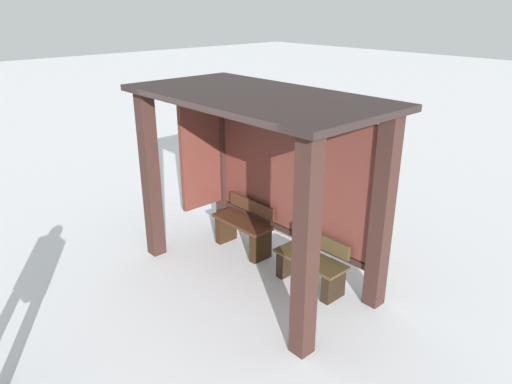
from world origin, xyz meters
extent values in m
plane|color=silver|center=(0.00, 0.00, 0.00)|extent=(60.00, 60.00, 0.00)
cube|color=#39221D|center=(-1.48, -0.66, 1.21)|extent=(0.20, 0.20, 2.43)
cube|color=#39221D|center=(1.48, -0.66, 1.21)|extent=(0.20, 0.20, 2.43)
cube|color=#39221D|center=(-1.48, 0.66, 1.21)|extent=(0.20, 0.20, 2.43)
cube|color=#39221D|center=(1.48, 0.66, 1.21)|extent=(0.20, 0.20, 2.43)
cube|color=#2C2120|center=(0.00, 0.00, 2.47)|extent=(3.37, 1.74, 0.08)
cube|color=brown|center=(0.00, 0.66, 1.38)|extent=(2.75, 0.08, 1.72)
cube|color=#39221D|center=(0.00, 0.64, 0.46)|extent=(2.75, 0.06, 0.08)
cube|color=brown|center=(-1.48, 0.23, 1.38)|extent=(0.08, 0.73, 1.72)
cube|color=#472818|center=(-0.68, 0.36, 0.47)|extent=(1.00, 0.40, 0.04)
cube|color=#472818|center=(-0.68, 0.54, 0.67)|extent=(0.95, 0.04, 0.20)
cube|color=#301E0F|center=(-0.28, 0.36, 0.22)|extent=(0.12, 0.34, 0.45)
cube|color=#301E0F|center=(-1.07, 0.36, 0.22)|extent=(0.12, 0.34, 0.45)
cube|color=#4A3A20|center=(0.68, 0.36, 0.40)|extent=(1.00, 0.40, 0.04)
cube|color=#4A3A20|center=(0.68, 0.54, 0.60)|extent=(0.95, 0.04, 0.20)
cube|color=black|center=(1.07, 0.36, 0.19)|extent=(0.12, 0.34, 0.38)
cube|color=black|center=(0.28, 0.36, 0.19)|extent=(0.12, 0.34, 0.38)
camera|label=1|loc=(4.21, -3.81, 3.51)|focal=33.33mm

